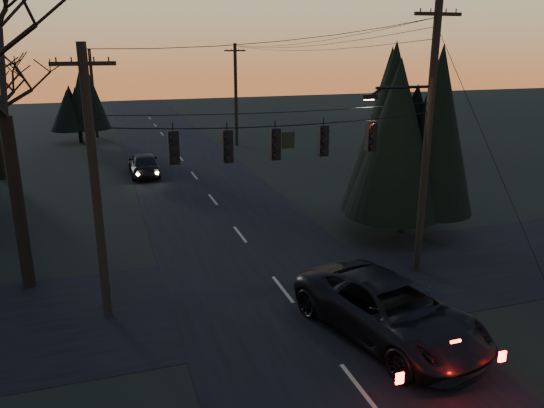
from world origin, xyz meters
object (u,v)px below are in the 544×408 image
object	(u,v)px
utility_pole_far_r	(237,145)
sedan_oncoming_a	(144,164)
utility_pole_far_l	(98,137)
evergreen_right	(408,129)
utility_pole_right	(416,270)
suv_near	(389,310)
utility_pole_left	(108,315)

from	to	relation	value
utility_pole_far_r	sedan_oncoming_a	bearing A→B (deg)	-134.16
utility_pole_far_l	evergreen_right	world-z (taller)	evergreen_right
utility_pole_right	suv_near	xyz separation A→B (m)	(-3.55, -3.97, 0.88)
evergreen_right	sedan_oncoming_a	distance (m)	18.72
utility_pole_left	evergreen_right	world-z (taller)	evergreen_right
suv_near	utility_pole_far_l	bearing A→B (deg)	86.93
utility_pole_left	utility_pole_far_l	world-z (taller)	utility_pole_left
utility_pole_left	utility_pole_far_l	xyz separation A→B (m)	(0.00, 36.00, 0.00)
evergreen_right	suv_near	size ratio (longest dim) A/B	1.33
sedan_oncoming_a	utility_pole_right	bearing A→B (deg)	114.32
utility_pole_far_r	sedan_oncoming_a	distance (m)	12.41
utility_pole_right	sedan_oncoming_a	xyz separation A→B (m)	(-8.63, 19.12, 0.79)
utility_pole_right	utility_pole_left	distance (m)	11.50
evergreen_right	sedan_oncoming_a	xyz separation A→B (m)	(-10.38, 15.05, -4.04)
utility_pole_left	sedan_oncoming_a	xyz separation A→B (m)	(2.87, 19.12, 0.79)
utility_pole_left	suv_near	world-z (taller)	utility_pole_left
utility_pole_far_l	utility_pole_left	bearing A→B (deg)	-90.00
utility_pole_left	suv_near	size ratio (longest dim) A/B	1.34
utility_pole_right	utility_pole_far_l	bearing A→B (deg)	107.72
sedan_oncoming_a	utility_pole_left	bearing A→B (deg)	81.48
utility_pole_left	suv_near	bearing A→B (deg)	-26.52
sedan_oncoming_a	utility_pole_far_r	bearing A→B (deg)	-134.13
utility_pole_far_r	utility_pole_far_l	xyz separation A→B (m)	(-11.50, 8.00, 0.00)
utility_pole_right	utility_pole_far_l	size ratio (longest dim) A/B	1.25
utility_pole_right	suv_near	bearing A→B (deg)	-131.87
utility_pole_right	sedan_oncoming_a	world-z (taller)	utility_pole_right
utility_pole_far_l	sedan_oncoming_a	world-z (taller)	utility_pole_far_l
utility_pole_far_l	sedan_oncoming_a	distance (m)	17.14
utility_pole_far_r	suv_near	xyz separation A→B (m)	(-3.55, -31.97, 0.88)
utility_pole_right	utility_pole_far_r	bearing A→B (deg)	90.00
utility_pole_left	evergreen_right	bearing A→B (deg)	17.07
utility_pole_right	suv_near	size ratio (longest dim) A/B	1.58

